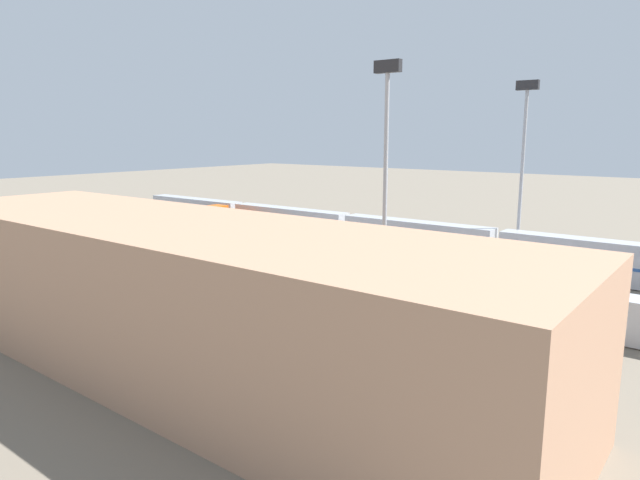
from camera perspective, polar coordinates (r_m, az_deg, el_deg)
name	(u,v)px	position (r m, az deg, el deg)	size (l,w,h in m)	color
ground_plane	(359,265)	(76.00, 4.02, -2.59)	(400.00, 400.00, 0.00)	#756B5B
track_bed_0	(397,253)	(84.31, 7.80, -1.30)	(140.00, 2.80, 0.12)	#4C443D
track_bed_1	(379,259)	(80.10, 6.01, -1.89)	(140.00, 2.80, 0.12)	#4C443D
track_bed_2	(359,265)	(75.99, 4.02, -2.54)	(140.00, 2.80, 0.12)	#3D3833
track_bed_3	(338,272)	(71.99, 1.81, -3.26)	(140.00, 2.80, 0.12)	#4C443D
track_bed_4	(313,280)	(68.12, -0.67, -4.06)	(140.00, 2.80, 0.12)	#3D3833
train_on_track_0	(416,238)	(82.37, 9.69, 0.17)	(119.80, 3.06, 5.00)	#B7BABF
train_on_track_3	(254,243)	(80.94, -6.72, -0.32)	(90.60, 3.06, 4.40)	#285193
train_on_track_4	(290,260)	(69.96, -3.06, -2.00)	(139.00, 3.00, 4.40)	maroon
train_on_track_1	(228,223)	(99.12, -9.31, 1.67)	(10.00, 3.00, 5.00)	#D85914
train_on_track_2	(397,257)	(72.59, 7.86, -1.68)	(47.20, 3.06, 3.80)	silver
light_mast_0	(524,148)	(78.05, 19.95, 8.75)	(2.80, 0.70, 24.13)	#9EA0A5
light_mast_1	(386,150)	(56.66, 6.71, 9.02)	(2.80, 0.70, 24.42)	#9EA0A5
maintenance_shed	(184,295)	(43.22, -13.65, -5.46)	(56.16, 15.11, 11.11)	tan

